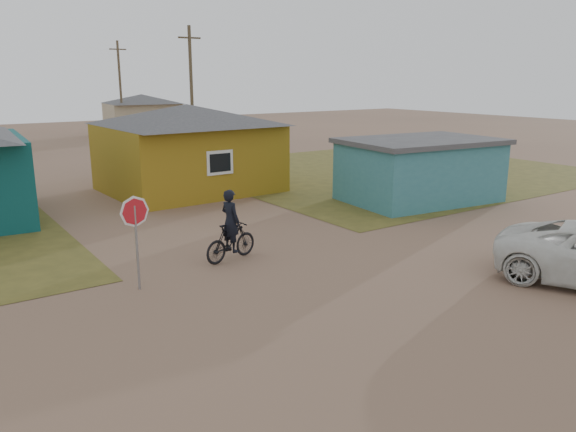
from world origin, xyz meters
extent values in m
plane|color=#7F5E49|center=(0.00, 0.00, 0.00)|extent=(120.00, 120.00, 0.00)
cube|color=brown|center=(14.00, 13.00, 0.01)|extent=(20.00, 18.00, 0.00)
cube|color=olive|center=(2.50, 14.00, 1.50)|extent=(7.21, 6.24, 3.00)
pyramid|color=#3B3B3D|center=(2.50, 14.00, 3.45)|extent=(7.72, 6.76, 0.90)
cube|color=silver|center=(2.50, 10.97, 1.65)|extent=(1.20, 0.06, 1.00)
cube|color=black|center=(2.50, 10.94, 1.65)|extent=(0.95, 0.04, 0.75)
cube|color=teal|center=(9.50, 6.50, 1.20)|extent=(6.39, 4.61, 2.40)
cube|color=#3B3B3D|center=(9.50, 6.50, 2.50)|extent=(6.71, 4.93, 0.20)
cube|color=tan|center=(10.00, 40.00, 1.40)|extent=(6.41, 5.50, 2.80)
pyramid|color=#3B3B3D|center=(10.00, 40.00, 3.20)|extent=(6.95, 6.05, 0.80)
cylinder|color=brown|center=(6.50, 22.00, 4.00)|extent=(0.20, 0.20, 8.00)
cube|color=brown|center=(6.50, 22.00, 7.30)|extent=(1.40, 0.10, 0.10)
cylinder|color=brown|center=(7.50, 38.00, 4.00)|extent=(0.20, 0.20, 8.00)
cube|color=brown|center=(7.50, 38.00, 7.30)|extent=(1.40, 0.10, 0.10)
cylinder|color=gray|center=(-3.84, 3.24, 1.05)|extent=(0.06, 0.06, 2.10)
imported|color=black|center=(-0.88, 3.96, 0.54)|extent=(1.87, 0.91, 1.09)
imported|color=black|center=(-0.88, 3.96, 1.15)|extent=(0.56, 0.73, 1.78)
camera|label=1|loc=(-8.17, -9.49, 5.05)|focal=35.00mm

